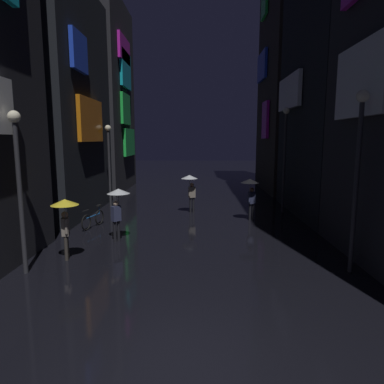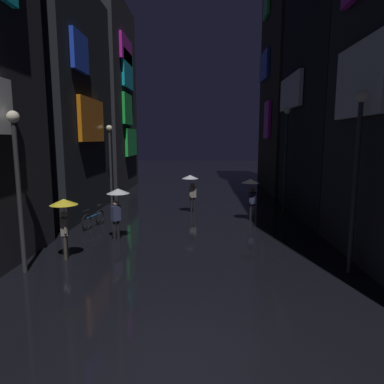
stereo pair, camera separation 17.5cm
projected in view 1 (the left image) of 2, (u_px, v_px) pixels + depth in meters
ground_plane at (182, 368)px, 6.14m from camera, size 120.00×120.00×0.00m
building_left_mid at (53, 102)px, 18.21m from camera, size 4.25×8.01×12.03m
building_left_far at (100, 98)px, 26.80m from camera, size 4.25×7.77×14.43m
building_right_mid at (340, 23)px, 17.36m from camera, size 4.25×8.07×19.76m
building_right_far at (295, 29)px, 25.71m from camera, size 4.25×7.69×24.51m
pedestrian_far_right_clear at (118, 200)px, 13.56m from camera, size 0.90×0.90×2.12m
pedestrian_foreground_left_clear at (190, 183)px, 18.80m from camera, size 0.90×0.90×2.12m
pedestrian_midstreet_centre_black at (250, 188)px, 16.99m from camera, size 0.90×0.90×2.12m
pedestrian_near_crossing_yellow at (65, 212)px, 11.31m from camera, size 0.90×0.90×2.12m
bicycle_parked_at_storefront at (93, 219)px, 15.87m from camera, size 0.53×1.77×0.96m
streetlamp_right_near at (358, 161)px, 10.08m from camera, size 0.36×0.36×5.47m
streetlamp_left_near at (18, 172)px, 10.03m from camera, size 0.36×0.36×4.88m
streetlamp_right_far at (285, 148)px, 18.63m from camera, size 0.36×0.36×5.75m
streetlamp_left_far at (109, 156)px, 20.15m from camera, size 0.36×0.36×4.88m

